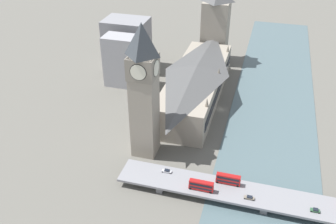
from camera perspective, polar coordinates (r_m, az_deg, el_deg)
name	(u,v)px	position (r m, az deg, el deg)	size (l,w,h in m)	color
ground_plane	(221,109)	(237.89, 8.01, 0.41)	(600.00, 600.00, 0.00)	#605E56
river_water	(272,117)	(236.81, 15.57, -0.68)	(51.21, 360.00, 0.30)	#4C6066
parliament_hall	(196,83)	(241.18, 4.36, 4.45)	(29.99, 102.29, 24.59)	gray
clock_tower	(144,89)	(180.18, -3.73, 3.58)	(13.37, 13.37, 70.60)	gray
victoria_tower	(215,26)	(293.85, 7.23, 12.81)	(19.39, 19.39, 60.05)	gray
road_bridge	(265,198)	(174.67, 14.57, -12.56)	(134.42, 15.52, 4.67)	slate
double_decker_bus_mid	(228,179)	(174.96, 9.17, -10.04)	(11.16, 2.51, 4.98)	red
double_decker_bus_rear	(201,185)	(170.38, 5.08, -11.07)	(11.14, 2.48, 4.94)	red
car_northbound_lead	(167,171)	(180.01, -0.18, -8.98)	(4.67, 1.82, 1.41)	silver
car_southbound_lead	(315,210)	(173.43, 21.52, -13.76)	(3.86, 1.82, 1.46)	#2D5638
car_southbound_mid	(249,198)	(170.89, 12.27, -12.62)	(4.56, 1.75, 1.45)	slate
city_block_west	(122,61)	(259.82, -6.98, 7.74)	(23.39, 14.96, 35.31)	#939399
city_block_center	(127,44)	(285.34, -6.25, 10.28)	(31.60, 23.36, 37.39)	gray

